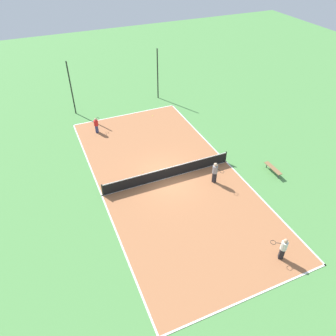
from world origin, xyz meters
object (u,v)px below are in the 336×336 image
object	(u,v)px
tennis_net	(168,172)
fence_post_back_right	(158,74)
tennis_ball_midcourt	(157,176)
fence_post_back_left	(71,89)
player_baseline_gray	(215,171)
player_coach_red	(96,124)
player_far_white	(283,248)
bench	(273,169)
tennis_ball_left_sideline	(202,160)
tennis_ball_far_baseline	(143,172)
tennis_ball_right_alley	(153,116)

from	to	relation	value
tennis_net	fence_post_back_right	xyz separation A→B (m)	(4.25, 12.43, 2.03)
tennis_net	tennis_ball_midcourt	xyz separation A→B (m)	(-0.66, 0.42, -0.45)
fence_post_back_left	fence_post_back_right	world-z (taller)	same
tennis_ball_midcourt	fence_post_back_left	bearing A→B (deg)	106.65
player_baseline_gray	player_coach_red	bearing A→B (deg)	-167.35
player_far_white	fence_post_back_right	xyz separation A→B (m)	(1.32, 21.32, 1.63)
bench	fence_post_back_left	distance (m)	19.00
tennis_net	tennis_ball_midcourt	world-z (taller)	tennis_net
bench	fence_post_back_right	world-z (taller)	fence_post_back_right
bench	tennis_ball_left_sideline	distance (m)	5.27
player_baseline_gray	tennis_ball_far_baseline	world-z (taller)	player_baseline_gray
player_baseline_gray	fence_post_back_left	xyz separation A→B (m)	(-7.06, 14.18, 1.55)
tennis_net	tennis_ball_right_alley	xyz separation A→B (m)	(2.29, 8.97, -0.45)
fence_post_back_right	tennis_ball_midcourt	bearing A→B (deg)	-112.23
tennis_ball_midcourt	tennis_ball_far_baseline	bearing A→B (deg)	133.22
player_coach_red	fence_post_back_left	world-z (taller)	fence_post_back_left
player_coach_red	tennis_ball_midcourt	world-z (taller)	player_coach_red
player_far_white	tennis_ball_far_baseline	world-z (taller)	player_far_white
fence_post_back_left	tennis_net	bearing A→B (deg)	-71.12
bench	fence_post_back_right	distance (m)	15.39
fence_post_back_right	bench	bearing A→B (deg)	-78.48
fence_post_back_left	tennis_ball_midcourt	bearing A→B (deg)	-73.35
bench	player_baseline_gray	distance (m)	4.59
bench	player_coach_red	size ratio (longest dim) A/B	1.22
tennis_ball_left_sideline	tennis_ball_midcourt	bearing A→B (deg)	-173.53
tennis_net	player_baseline_gray	xyz separation A→B (m)	(2.81, -1.75, 0.48)
player_coach_red	bench	bearing A→B (deg)	-105.74
player_far_white	tennis_ball_right_alley	bearing A→B (deg)	-54.48
tennis_net	tennis_ball_far_baseline	xyz separation A→B (m)	(-1.48, 1.29, -0.45)
tennis_net	tennis_ball_left_sideline	world-z (taller)	tennis_net
bench	tennis_net	bearing A→B (deg)	71.05
tennis_ball_right_alley	tennis_ball_midcourt	xyz separation A→B (m)	(-2.95, -8.55, 0.00)
player_baseline_gray	tennis_ball_left_sideline	size ratio (longest dim) A/B	24.61
tennis_net	player_baseline_gray	world-z (taller)	player_baseline_gray
player_far_white	tennis_ball_left_sideline	world-z (taller)	player_far_white
tennis_ball_left_sideline	tennis_ball_midcourt	distance (m)	3.94
tennis_ball_left_sideline	fence_post_back_right	distance (m)	11.87
tennis_net	fence_post_back_right	bearing A→B (deg)	71.12
player_coach_red	tennis_ball_right_alley	bearing A→B (deg)	-52.12
tennis_ball_right_alley	tennis_ball_left_sideline	distance (m)	8.16
player_baseline_gray	fence_post_back_right	size ratio (longest dim) A/B	0.33
player_far_white	fence_post_back_right	bearing A→B (deg)	-60.07
bench	player_baseline_gray	size ratio (longest dim) A/B	1.00
tennis_net	bench	world-z (taller)	tennis_net
tennis_net	tennis_ball_midcourt	bearing A→B (deg)	147.45
tennis_net	bench	bearing A→B (deg)	-18.95
bench	player_far_white	size ratio (longest dim) A/B	1.08
player_coach_red	tennis_ball_far_baseline	world-z (taller)	player_coach_red
tennis_net	fence_post_back_right	distance (m)	13.29
tennis_ball_far_baseline	tennis_ball_left_sideline	bearing A→B (deg)	-5.13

